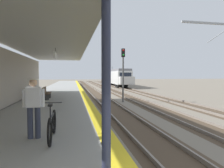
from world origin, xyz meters
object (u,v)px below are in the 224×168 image
(platform_bench, at_px, (46,93))
(bicycle_beside_commuter, at_px, (52,125))
(rail_signal_post, at_px, (123,69))
(commuter_person, at_px, (34,105))
(approaching_train, at_px, (116,77))

(platform_bench, bearing_deg, bicycle_beside_commuter, -81.61)
(platform_bench, bearing_deg, rail_signal_post, 27.37)
(rail_signal_post, bearing_deg, commuter_person, -115.34)
(approaching_train, bearing_deg, commuter_person, -105.97)
(bicycle_beside_commuter, bearing_deg, commuter_person, 158.81)
(approaching_train, relative_size, rail_signal_post, 3.77)
(platform_bench, bearing_deg, approaching_train, 68.13)
(approaching_train, relative_size, platform_bench, 12.25)
(bicycle_beside_commuter, bearing_deg, approaching_train, 74.80)
(commuter_person, relative_size, rail_signal_post, 0.32)
(commuter_person, xyz_separation_m, bicycle_beside_commuter, (0.51, -0.20, -0.55))
(approaching_train, distance_m, bicycle_beside_commuter, 39.98)
(bicycle_beside_commuter, distance_m, rail_signal_post, 13.82)
(approaching_train, relative_size, commuter_person, 11.74)
(rail_signal_post, bearing_deg, platform_bench, -152.63)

